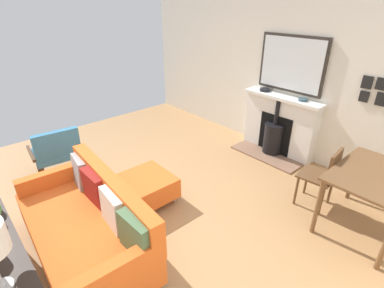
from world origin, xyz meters
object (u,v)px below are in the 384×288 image
(dining_chair_near_fireplace, at_px, (324,174))
(dining_table, at_px, (375,182))
(ottoman, at_px, (146,187))
(fireplace, at_px, (278,128))
(armchair_accent, at_px, (57,150))
(sofa, at_px, (89,224))
(mantel_bowl_far, at_px, (303,99))
(mantel_bowl_near, at_px, (265,90))

(dining_chair_near_fireplace, bearing_deg, dining_table, 89.09)
(ottoman, distance_m, dining_chair_near_fireplace, 2.25)
(dining_table, bearing_deg, fireplace, -116.77)
(ottoman, relative_size, armchair_accent, 0.82)
(armchair_accent, distance_m, dining_table, 4.07)
(sofa, xyz_separation_m, dining_table, (-2.48, 1.77, 0.29))
(fireplace, bearing_deg, mantel_bowl_far, 95.29)
(mantel_bowl_near, bearing_deg, ottoman, 0.78)
(dining_chair_near_fireplace, bearing_deg, mantel_bowl_near, -119.69)
(mantel_bowl_near, xyz_separation_m, mantel_bowl_far, (0.00, 0.71, -0.00))
(sofa, xyz_separation_m, ottoman, (-0.90, -0.33, -0.13))
(armchair_accent, bearing_deg, mantel_bowl_far, 147.50)
(mantel_bowl_near, height_order, ottoman, mantel_bowl_near)
(dining_table, bearing_deg, mantel_bowl_near, -113.36)
(mantel_bowl_near, relative_size, sofa, 0.09)
(mantel_bowl_near, relative_size, mantel_bowl_far, 1.20)
(fireplace, relative_size, ottoman, 2.02)
(dining_chair_near_fireplace, bearing_deg, fireplace, -125.60)
(mantel_bowl_near, bearing_deg, mantel_bowl_far, 90.00)
(fireplace, distance_m, dining_chair_near_fireplace, 1.51)
(ottoman, height_order, dining_table, dining_table)
(ottoman, xyz_separation_m, armchair_accent, (0.63, -1.32, 0.24))
(mantel_bowl_near, bearing_deg, dining_table, 66.64)
(armchair_accent, bearing_deg, mantel_bowl_near, 157.65)
(fireplace, xyz_separation_m, armchair_accent, (3.10, -1.66, 0.01))
(ottoman, height_order, dining_chair_near_fireplace, dining_chair_near_fireplace)
(ottoman, height_order, armchair_accent, armchair_accent)
(armchair_accent, bearing_deg, fireplace, 151.87)
(fireplace, xyz_separation_m, ottoman, (2.47, -0.34, -0.23))
(fireplace, height_order, mantel_bowl_near, mantel_bowl_near)
(mantel_bowl_far, height_order, dining_table, mantel_bowl_far)
(sofa, bearing_deg, armchair_accent, -99.25)
(mantel_bowl_near, bearing_deg, armchair_accent, -22.35)
(mantel_bowl_far, distance_m, ottoman, 2.71)
(ottoman, distance_m, armchair_accent, 1.48)
(mantel_bowl_near, xyz_separation_m, sofa, (3.40, 0.36, -0.68))
(mantel_bowl_far, xyz_separation_m, ottoman, (2.50, -0.67, -0.80))
(fireplace, bearing_deg, sofa, -0.15)
(mantel_bowl_far, bearing_deg, mantel_bowl_near, -90.00)
(fireplace, height_order, dining_chair_near_fireplace, fireplace)
(ottoman, bearing_deg, mantel_bowl_far, 164.94)
(dining_chair_near_fireplace, bearing_deg, sofa, -26.52)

